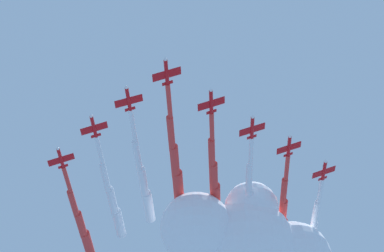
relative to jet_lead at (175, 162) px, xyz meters
The scene contains 9 objects.
jet_lead is the anchor object (origin of this frame).
jet_port_inner 14.04m from the jet_lead, behind, with size 29.63×52.01×4.54m.
jet_starboard_inner 16.81m from the jet_lead, 73.31° to the right, with size 33.58×59.30×4.46m.
jet_port_mid 32.00m from the jet_lead, 166.44° to the right, with size 31.87×56.58×4.51m.
jet_starboard_mid 32.23m from the jet_lead, 70.08° to the right, with size 32.99×58.00×4.52m.
jet_port_outer 47.52m from the jet_lead, 167.77° to the right, with size 31.45×54.12×4.49m.
jet_starboard_outer 47.99m from the jet_lead, 68.11° to the right, with size 31.29×56.70×4.55m.
jet_trail_port 64.30m from the jet_lead, 165.90° to the right, with size 31.92×56.33×4.51m.
cloud_puff 40.72m from the jet_lead, 152.80° to the right, with size 61.44×39.24×39.49m.
Camera 1 is at (50.21, 110.74, 64.42)m, focal length 52.97 mm.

